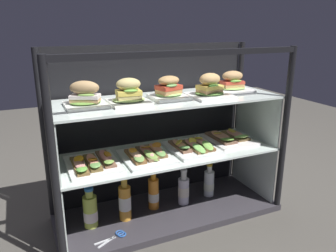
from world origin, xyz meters
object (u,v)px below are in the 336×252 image
object	(u,v)px
plated_roll_sandwich_near_left_corner	(210,88)
open_sandwich_tray_mid_right	(146,155)
open_sandwich_tray_far_right	(228,138)
kitchen_scissors	(118,235)
juice_bottle_back_center	(125,201)
plated_roll_sandwich_far_right	(232,84)
plated_roll_sandwich_near_right_corner	(170,90)
open_sandwich_tray_center	(193,147)
juice_bottle_near_post	(209,183)
juice_bottle_front_middle	(184,190)
plated_roll_sandwich_left_of_center	(129,94)
juice_bottle_front_right_end	(90,211)
juice_bottle_front_fourth	(154,193)
plated_roll_sandwich_right_of_center	(85,97)
open_sandwich_tray_near_left_corner	(93,163)

from	to	relation	value
plated_roll_sandwich_near_left_corner	open_sandwich_tray_mid_right	world-z (taller)	plated_roll_sandwich_near_left_corner
open_sandwich_tray_far_right	kitchen_scissors	bearing A→B (deg)	-168.21
kitchen_scissors	juice_bottle_back_center	bearing A→B (deg)	58.92
plated_roll_sandwich_near_left_corner	plated_roll_sandwich_far_right	bearing A→B (deg)	24.52
plated_roll_sandwich_near_right_corner	open_sandwich_tray_center	size ratio (longest dim) A/B	0.61
plated_roll_sandwich_far_right	juice_bottle_near_post	xyz separation A→B (m)	(-0.12, 0.00, -0.59)
plated_roll_sandwich_far_right	juice_bottle_front_middle	xyz separation A→B (m)	(-0.31, -0.02, -0.59)
open_sandwich_tray_center	plated_roll_sandwich_left_of_center	bearing A→B (deg)	-179.02
plated_roll_sandwich_far_right	plated_roll_sandwich_near_right_corner	bearing A→B (deg)	-173.14
plated_roll_sandwich_near_right_corner	juice_bottle_front_right_end	size ratio (longest dim) A/B	0.80
plated_roll_sandwich_near_right_corner	juice_bottle_front_middle	world-z (taller)	plated_roll_sandwich_near_right_corner
juice_bottle_back_center	juice_bottle_front_fourth	size ratio (longest dim) A/B	1.07
plated_roll_sandwich_left_of_center	juice_bottle_front_middle	xyz separation A→B (m)	(0.32, 0.05, -0.59)
open_sandwich_tray_center	open_sandwich_tray_far_right	world-z (taller)	open_sandwich_tray_center
plated_roll_sandwich_right_of_center	juice_bottle_front_middle	xyz separation A→B (m)	(0.52, 0.02, -0.59)
juice_bottle_front_fourth	juice_bottle_front_middle	size ratio (longest dim) A/B	1.06
plated_roll_sandwich_far_right	open_sandwich_tray_mid_right	bearing A→B (deg)	-172.40
open_sandwich_tray_center	juice_bottle_front_fourth	bearing A→B (deg)	161.38
open_sandwich_tray_far_right	plated_roll_sandwich_right_of_center	bearing A→B (deg)	-178.71
plated_roll_sandwich_near_right_corner	open_sandwich_tray_far_right	world-z (taller)	plated_roll_sandwich_near_right_corner
juice_bottle_near_post	plated_roll_sandwich_near_right_corner	bearing A→B (deg)	-169.67
plated_roll_sandwich_right_of_center	juice_bottle_front_fourth	bearing A→B (deg)	6.57
juice_bottle_front_fourth	plated_roll_sandwich_near_left_corner	bearing A→B (deg)	-18.77
open_sandwich_tray_mid_right	open_sandwich_tray_near_left_corner	bearing A→B (deg)	179.00
plated_roll_sandwich_near_left_corner	open_sandwich_tray_near_left_corner	bearing A→B (deg)	177.77
juice_bottle_front_middle	open_sandwich_tray_far_right	bearing A→B (deg)	0.18
plated_roll_sandwich_near_right_corner	open_sandwich_tray_near_left_corner	xyz separation A→B (m)	(-0.41, -0.02, -0.32)
plated_roll_sandwich_near_right_corner	open_sandwich_tray_mid_right	distance (m)	0.35
juice_bottle_front_right_end	juice_bottle_front_middle	distance (m)	0.53
juice_bottle_near_post	plated_roll_sandwich_far_right	bearing A→B (deg)	-1.24
plated_roll_sandwich_near_left_corner	juice_bottle_near_post	size ratio (longest dim) A/B	1.01
open_sandwich_tray_near_left_corner	juice_bottle_back_center	distance (m)	0.30
plated_roll_sandwich_near_left_corner	plated_roll_sandwich_left_of_center	bearing A→B (deg)	177.23
juice_bottle_back_center	juice_bottle_front_fourth	world-z (taller)	juice_bottle_back_center
plated_roll_sandwich_right_of_center	plated_roll_sandwich_near_right_corner	size ratio (longest dim) A/B	1.07
plated_roll_sandwich_right_of_center	plated_roll_sandwich_left_of_center	distance (m)	0.20
plated_roll_sandwich_near_right_corner	open_sandwich_tray_center	xyz separation A→B (m)	(0.13, -0.02, -0.32)
open_sandwich_tray_near_left_corner	juice_bottle_front_right_end	world-z (taller)	open_sandwich_tray_near_left_corner
plated_roll_sandwich_near_right_corner	plated_roll_sandwich_near_left_corner	xyz separation A→B (m)	(0.21, -0.04, -0.00)
plated_roll_sandwich_near_left_corner	juice_bottle_back_center	xyz separation A→B (m)	(-0.46, 0.06, -0.58)
plated_roll_sandwich_right_of_center	plated_roll_sandwich_near_right_corner	xyz separation A→B (m)	(0.42, -0.01, 0.00)
open_sandwich_tray_near_left_corner	juice_bottle_front_right_end	distance (m)	0.28
plated_roll_sandwich_left_of_center	plated_roll_sandwich_near_left_corner	world-z (taller)	same
juice_bottle_front_fourth	juice_bottle_front_right_end	bearing A→B (deg)	-174.69
plated_roll_sandwich_left_of_center	open_sandwich_tray_mid_right	bearing A→B (deg)	-0.96
open_sandwich_tray_near_left_corner	juice_bottle_front_right_end	bearing A→B (deg)	122.33
plated_roll_sandwich_near_left_corner	juice_bottle_front_middle	bearing A→B (deg)	144.95
kitchen_scissors	open_sandwich_tray_near_left_corner	bearing A→B (deg)	126.22
plated_roll_sandwich_left_of_center	juice_bottle_back_center	size ratio (longest dim) A/B	0.77
plated_roll_sandwich_right_of_center	open_sandwich_tray_mid_right	distance (m)	0.42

